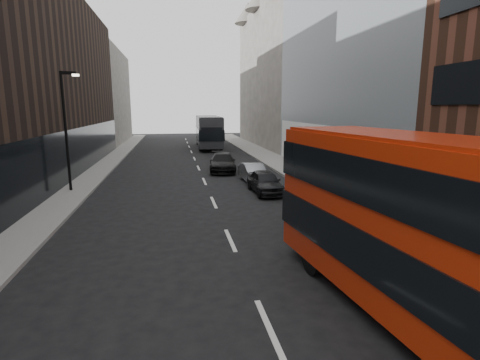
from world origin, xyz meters
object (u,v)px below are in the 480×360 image
red_bus (436,229)px  grey_bus (208,131)px  car_a (265,182)px  street_lamp (67,123)px  car_b (254,173)px  car_c (223,162)px

red_bus → grey_bus: (-1.09, 41.22, -0.33)m
car_a → grey_bus: bearing=90.5°
street_lamp → car_a: (11.55, -2.24, -3.50)m
street_lamp → car_b: bearing=5.7°
street_lamp → grey_bus: (10.67, 24.44, -2.04)m
red_bus → car_b: 18.02m
car_b → street_lamp: bearing=-177.3°
street_lamp → red_bus: size_ratio=0.62×
car_a → car_c: (-1.51, 8.24, 0.05)m
grey_bus → car_b: grey_bus is taller
car_b → car_c: size_ratio=0.77×
car_b → car_a: bearing=-93.1°
car_b → car_c: car_c is taller
street_lamp → car_c: 12.20m
street_lamp → car_a: bearing=-11.0°
car_a → car_c: 8.37m
car_a → car_c: car_c is taller
street_lamp → car_b: 12.14m
grey_bus → car_c: bearing=-90.1°
street_lamp → red_bus: street_lamp is taller
street_lamp → car_a: size_ratio=1.74×
red_bus → car_a: red_bus is taller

